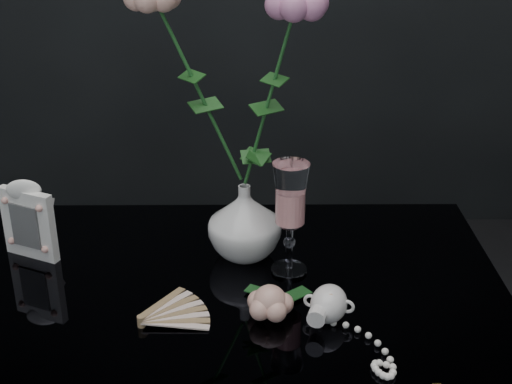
{
  "coord_description": "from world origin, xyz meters",
  "views": [
    {
      "loc": [
        0.09,
        -1.01,
        1.42
      ],
      "look_at": [
        0.1,
        0.06,
        0.92
      ],
      "focal_mm": 50.0,
      "sensor_mm": 36.0,
      "label": 1
    }
  ],
  "objects_px": {
    "wine_glass": "(290,219)",
    "picture_frame": "(28,219)",
    "vase": "(245,221)",
    "loose_rose": "(270,302)",
    "pearl_jar": "(329,302)"
  },
  "relations": [
    {
      "from": "wine_glass",
      "to": "picture_frame",
      "type": "relative_size",
      "value": 1.34
    },
    {
      "from": "vase",
      "to": "loose_rose",
      "type": "relative_size",
      "value": 0.85
    },
    {
      "from": "picture_frame",
      "to": "wine_glass",
      "type": "bearing_deg",
      "value": 17.97
    },
    {
      "from": "vase",
      "to": "wine_glass",
      "type": "xyz_separation_m",
      "value": [
        0.08,
        -0.06,
        0.03
      ]
    },
    {
      "from": "loose_rose",
      "to": "pearl_jar",
      "type": "bearing_deg",
      "value": -10.43
    },
    {
      "from": "picture_frame",
      "to": "loose_rose",
      "type": "distance_m",
      "value": 0.47
    },
    {
      "from": "pearl_jar",
      "to": "vase",
      "type": "bearing_deg",
      "value": 140.16
    },
    {
      "from": "picture_frame",
      "to": "pearl_jar",
      "type": "relative_size",
      "value": 0.73
    },
    {
      "from": "vase",
      "to": "picture_frame",
      "type": "distance_m",
      "value": 0.39
    },
    {
      "from": "picture_frame",
      "to": "loose_rose",
      "type": "height_order",
      "value": "picture_frame"
    },
    {
      "from": "wine_glass",
      "to": "picture_frame",
      "type": "xyz_separation_m",
      "value": [
        -0.47,
        0.06,
        -0.03
      ]
    },
    {
      "from": "loose_rose",
      "to": "wine_glass",
      "type": "bearing_deg",
      "value": 67.6
    },
    {
      "from": "picture_frame",
      "to": "pearl_jar",
      "type": "distance_m",
      "value": 0.56
    },
    {
      "from": "wine_glass",
      "to": "picture_frame",
      "type": "height_order",
      "value": "wine_glass"
    },
    {
      "from": "vase",
      "to": "loose_rose",
      "type": "distance_m",
      "value": 0.2
    }
  ]
}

